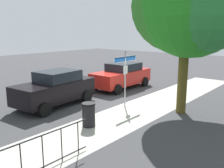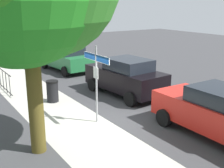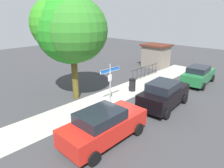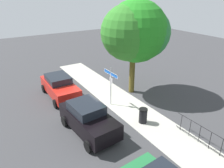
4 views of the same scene
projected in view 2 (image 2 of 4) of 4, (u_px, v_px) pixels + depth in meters
ground_plane at (110, 122)px, 10.88m from camera, size 60.00×60.00×0.00m
sidewalk_strip at (57, 113)px, 11.80m from camera, size 24.00×2.60×0.00m
street_sign at (96, 70)px, 10.37m from camera, size 1.75×0.07×2.87m
car_red at (218, 112)px, 9.50m from camera, size 4.49×2.04×1.69m
car_black at (125, 76)px, 13.91m from camera, size 4.38×2.30×1.80m
car_green at (66, 58)px, 18.93m from camera, size 4.39×2.21×1.62m
iron_fence at (0, 77)px, 15.30m from camera, size 4.56×0.04×1.07m
trash_bin at (52, 91)px, 13.00m from camera, size 0.55×0.55×0.98m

